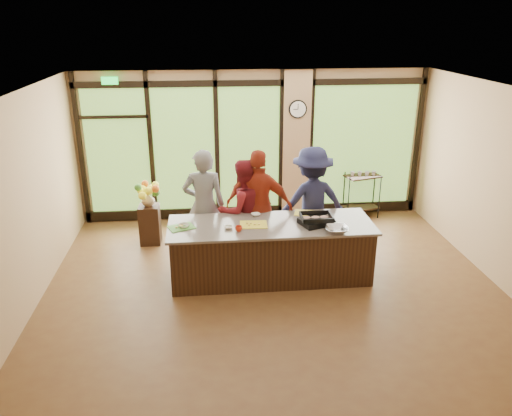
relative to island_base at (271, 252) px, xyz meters
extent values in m
plane|color=brown|center=(0.00, -0.30, -0.44)|extent=(7.00, 7.00, 0.00)
plane|color=silver|center=(0.00, -0.30, 2.56)|extent=(7.00, 7.00, 0.00)
plane|color=tan|center=(0.00, 2.70, 1.06)|extent=(7.00, 0.00, 7.00)
plane|color=tan|center=(-3.50, -0.30, 1.06)|extent=(0.00, 6.00, 6.00)
plane|color=tan|center=(3.50, -0.30, 1.06)|extent=(0.00, 6.00, 6.00)
cube|color=tan|center=(0.85, 2.64, 1.06)|extent=(0.55, 0.12, 3.00)
cube|color=black|center=(0.00, 2.65, 2.31)|extent=(6.90, 0.08, 0.12)
cube|color=black|center=(0.00, 2.65, -0.32)|extent=(6.90, 0.08, 0.20)
cube|color=#19D83F|center=(-2.70, 2.60, 2.39)|extent=(0.30, 0.04, 0.14)
cube|color=#4A7127|center=(-2.70, 2.67, 1.01)|extent=(1.20, 0.02, 2.50)
cube|color=#4A7127|center=(-1.40, 2.67, 1.01)|extent=(1.20, 0.02, 2.50)
cube|color=#4A7127|center=(-0.10, 2.67, 1.01)|extent=(1.20, 0.02, 2.50)
cube|color=#4A7127|center=(2.25, 2.67, 1.01)|extent=(2.10, 0.02, 2.50)
cube|color=black|center=(-3.40, 2.65, 1.06)|extent=(0.08, 0.08, 3.00)
cube|color=black|center=(-2.05, 2.65, 1.06)|extent=(0.08, 0.08, 3.00)
cube|color=black|center=(-0.75, 2.65, 1.06)|extent=(0.08, 0.08, 3.00)
cube|color=black|center=(0.55, 2.65, 1.06)|extent=(0.08, 0.08, 3.00)
cube|color=black|center=(1.15, 2.65, 1.06)|extent=(0.08, 0.08, 3.00)
cube|color=black|center=(3.40, 2.65, 1.06)|extent=(0.08, 0.08, 3.00)
cube|color=black|center=(0.00, 0.00, 0.00)|extent=(3.10, 1.00, 0.88)
cube|color=gray|center=(0.00, 0.00, 0.46)|extent=(3.20, 1.10, 0.04)
cylinder|color=black|center=(0.85, 2.57, 1.81)|extent=(0.36, 0.04, 0.36)
cylinder|color=white|center=(0.85, 2.55, 1.81)|extent=(0.31, 0.01, 0.31)
cube|color=black|center=(0.85, 2.55, 1.86)|extent=(0.01, 0.00, 0.11)
cube|color=black|center=(0.80, 2.55, 1.81)|extent=(0.09, 0.00, 0.01)
imported|color=slate|center=(-1.03, 0.78, 0.53)|extent=(0.72, 0.48, 1.95)
imported|color=maroon|center=(-0.40, 0.72, 0.44)|extent=(1.04, 0.93, 1.77)
imported|color=maroon|center=(-0.11, 0.69, 0.52)|extent=(1.21, 0.77, 1.93)
imported|color=#1A1C3A|center=(0.81, 0.80, 0.52)|extent=(1.35, 0.91, 1.93)
cube|color=black|center=(0.70, -0.08, 0.52)|extent=(0.58, 0.52, 0.09)
imported|color=silver|center=(0.93, -0.42, 0.52)|extent=(0.36, 0.36, 0.08)
cube|color=#4D9536|center=(-1.38, -0.01, 0.49)|extent=(0.46, 0.41, 0.01)
cube|color=yellow|center=(-0.27, -0.02, 0.49)|extent=(0.44, 0.34, 0.01)
cube|color=yellow|center=(0.63, 0.38, 0.49)|extent=(0.44, 0.38, 0.01)
imported|color=white|center=(-1.35, 0.00, 0.51)|extent=(0.20, 0.20, 0.05)
imported|color=white|center=(-0.67, -0.12, 0.50)|extent=(0.16, 0.16, 0.04)
imported|color=white|center=(-0.20, 0.37, 0.50)|extent=(0.17, 0.17, 0.04)
imported|color=red|center=(-0.52, -0.23, 0.52)|extent=(0.13, 0.13, 0.08)
cube|color=black|center=(-2.04, 1.51, -0.07)|extent=(0.38, 0.38, 0.73)
imported|color=#9A7B54|center=(-2.04, 1.51, 0.42)|extent=(0.30, 0.30, 0.25)
cube|color=black|center=(2.23, 2.45, -0.26)|extent=(0.80, 0.59, 0.03)
cube|color=black|center=(2.23, 2.45, 0.43)|extent=(0.80, 0.59, 0.03)
cylinder|color=black|center=(1.90, 2.27, 0.02)|extent=(0.02, 0.02, 0.92)
cylinder|color=black|center=(2.56, 2.27, 0.02)|extent=(0.02, 0.02, 0.92)
cylinder|color=black|center=(1.90, 2.63, 0.02)|extent=(0.02, 0.02, 0.92)
cylinder|color=black|center=(2.56, 2.63, 0.02)|extent=(0.02, 0.02, 0.92)
imported|color=silver|center=(2.01, 2.45, 0.49)|extent=(0.13, 0.13, 0.09)
imported|color=silver|center=(2.16, 2.45, 0.49)|extent=(0.13, 0.13, 0.09)
imported|color=silver|center=(2.31, 2.45, 0.49)|extent=(0.13, 0.13, 0.09)
imported|color=silver|center=(2.45, 2.45, 0.49)|extent=(0.13, 0.13, 0.09)
camera|label=1|loc=(-0.95, -7.10, 3.49)|focal=35.00mm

